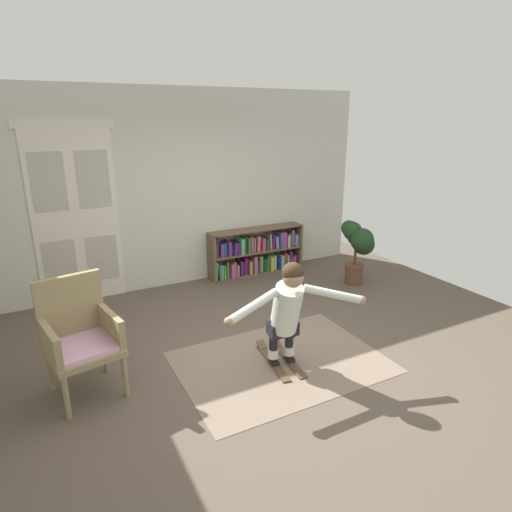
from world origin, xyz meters
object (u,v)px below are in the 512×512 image
object	(u,v)px
bookshelf	(256,253)
potted_plant	(358,244)
skis_pair	(280,359)
person_skier	(287,307)
wicker_chair	(80,334)

from	to	relation	value
bookshelf	potted_plant	distance (m)	1.66
bookshelf	skis_pair	bearing A→B (deg)	-112.23
bookshelf	potted_plant	size ratio (longest dim) A/B	1.63
skis_pair	person_skier	world-z (taller)	person_skier
wicker_chair	person_skier	xyz separation A→B (m)	(1.87, -0.59, 0.11)
potted_plant	person_skier	xyz separation A→B (m)	(-2.20, -1.53, 0.05)
wicker_chair	potted_plant	world-z (taller)	wicker_chair
potted_plant	skis_pair	bearing A→B (deg)	-147.73
bookshelf	wicker_chair	distance (m)	3.61
skis_pair	person_skier	distance (m)	0.69
bookshelf	wicker_chair	xyz separation A→B (m)	(-2.93, -2.11, 0.24)
potted_plant	person_skier	distance (m)	2.68
person_skier	skis_pair	bearing A→B (deg)	82.62
skis_pair	wicker_chair	bearing A→B (deg)	167.17
bookshelf	person_skier	xyz separation A→B (m)	(-1.06, -2.70, 0.36)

